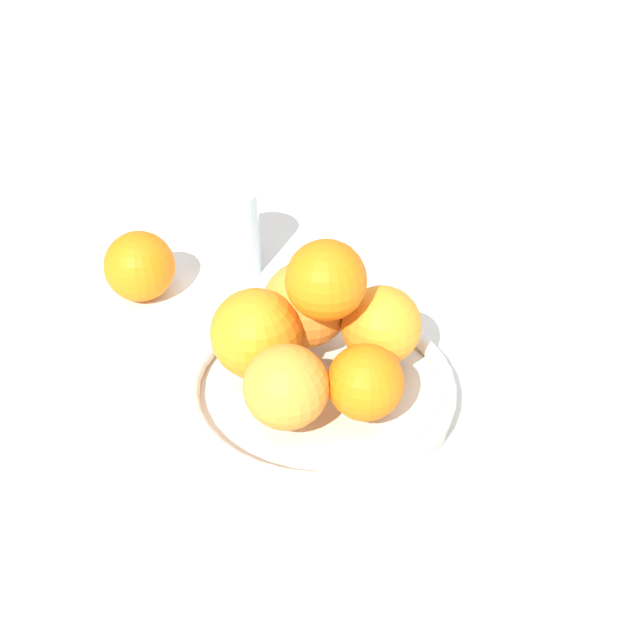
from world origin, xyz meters
name	(u,v)px	position (x,y,z in m)	size (l,w,h in m)	color
ground_plane	(320,405)	(0.00, 0.00, 0.00)	(4.00, 4.00, 0.00)	silver
fruit_bowl	(320,392)	(0.00, 0.00, 0.02)	(0.24, 0.24, 0.03)	silver
orange_pile	(314,331)	(0.01, 0.00, 0.08)	(0.18, 0.18, 0.13)	orange
stray_orange	(140,266)	(0.22, 0.12, 0.04)	(0.07, 0.07, 0.07)	orange
drinking_glass	(229,231)	(0.24, 0.02, 0.05)	(0.07, 0.07, 0.10)	silver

